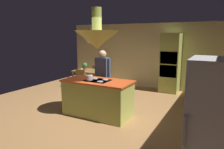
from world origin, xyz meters
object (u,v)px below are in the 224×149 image
(chair_facing_island, at_px, (79,80))
(potted_plant_on_table, at_px, (85,66))
(dining_table, at_px, (89,73))
(microwave_on_counter, at_px, (224,75))
(oven_tower, at_px, (170,63))
(person_at_island, at_px, (103,75))
(chair_by_back_wall, at_px, (98,74))
(kitchen_island, at_px, (98,98))
(canister_flour, at_px, (223,89))
(cooking_pot_on_cooktop, at_px, (89,78))
(canister_sugar, at_px, (223,86))
(refrigerator, at_px, (217,132))
(cup_on_table, at_px, (81,70))

(chair_facing_island, height_order, potted_plant_on_table, potted_plant_on_table)
(dining_table, height_order, microwave_on_counter, microwave_on_counter)
(potted_plant_on_table, bearing_deg, microwave_on_counter, -5.37)
(oven_tower, bearing_deg, potted_plant_on_table, -157.14)
(oven_tower, distance_m, chair_facing_island, 3.38)
(person_at_island, distance_m, chair_by_back_wall, 2.53)
(kitchen_island, relative_size, person_at_island, 1.08)
(kitchen_island, height_order, oven_tower, oven_tower)
(potted_plant_on_table, bearing_deg, canister_flour, -21.57)
(microwave_on_counter, distance_m, cooking_pot_on_cooktop, 3.45)
(chair_by_back_wall, distance_m, canister_flour, 5.25)
(person_at_island, xyz_separation_m, canister_sugar, (3.11, -0.37, 0.08))
(person_at_island, bearing_deg, kitchen_island, -69.34)
(kitchen_island, height_order, microwave_on_counter, microwave_on_counter)
(person_at_island, height_order, canister_flour, person_at_island)
(oven_tower, distance_m, potted_plant_on_table, 3.19)
(chair_by_back_wall, bearing_deg, refrigerator, 135.30)
(kitchen_island, height_order, refrigerator, refrigerator)
(kitchen_island, height_order, cooking_pot_on_cooktop, cooking_pot_on_cooktop)
(dining_table, relative_size, chair_by_back_wall, 1.26)
(dining_table, bearing_deg, microwave_on_counter, -6.68)
(refrigerator, bearing_deg, kitchen_island, 148.73)
(microwave_on_counter, bearing_deg, cup_on_table, 176.18)
(cup_on_table, bearing_deg, canister_sugar, -18.06)
(refrigerator, bearing_deg, microwave_on_counter, 89.30)
(dining_table, bearing_deg, refrigerator, -40.18)
(chair_facing_island, relative_size, cooking_pot_on_cooktop, 4.83)
(potted_plant_on_table, bearing_deg, chair_facing_island, -76.74)
(chair_facing_island, bearing_deg, oven_tower, 32.67)
(cooking_pot_on_cooktop, bearing_deg, potted_plant_on_table, 128.04)
(canister_sugar, bearing_deg, potted_plant_on_table, 160.36)
(canister_sugar, relative_size, cooking_pot_on_cooktop, 1.06)
(person_at_island, xyz_separation_m, potted_plant_on_table, (-1.56, 1.30, -0.02))
(kitchen_island, relative_size, microwave_on_counter, 3.87)
(cup_on_table, bearing_deg, person_at_island, -35.76)
(kitchen_island, distance_m, refrigerator, 3.30)
(canister_sugar, bearing_deg, chair_by_back_wall, 152.01)
(potted_plant_on_table, relative_size, canister_flour, 1.93)
(canister_sugar, bearing_deg, person_at_island, 173.19)
(refrigerator, bearing_deg, canister_flour, 88.76)
(microwave_on_counter, bearing_deg, person_at_island, -164.58)
(potted_plant_on_table, relative_size, cooking_pot_on_cooktop, 1.67)
(oven_tower, relative_size, cooking_pot_on_cooktop, 11.95)
(microwave_on_counter, bearing_deg, dining_table, 173.32)
(dining_table, xyz_separation_m, cooking_pot_on_cooktop, (1.54, -2.23, 0.36))
(cup_on_table, bearing_deg, canister_flour, -20.00)
(oven_tower, xyz_separation_m, potted_plant_on_table, (-2.93, -1.24, -0.15))
(person_at_island, relative_size, cup_on_table, 18.36)
(refrigerator, height_order, cooking_pot_on_cooktop, refrigerator)
(canister_flour, height_order, microwave_on_counter, microwave_on_counter)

